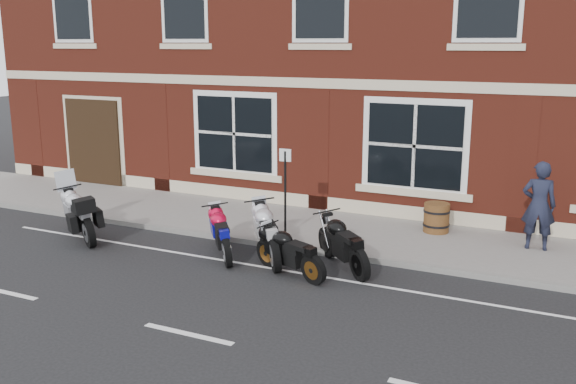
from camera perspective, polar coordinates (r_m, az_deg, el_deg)
name	(u,v)px	position (r m, az deg, el deg)	size (l,w,h in m)	color
ground	(275,273)	(12.64, -1.14, -7.21)	(80.00, 80.00, 0.00)	black
sidewalk	(332,231)	(15.23, 3.94, -3.44)	(30.00, 3.00, 0.12)	slate
kerb	(305,249)	(13.84, 1.51, -5.13)	(30.00, 0.16, 0.12)	slate
moto_touring_silver	(80,212)	(15.48, -18.00, -1.70)	(1.96, 1.37, 1.49)	black
moto_sport_red	(223,232)	(13.57, -5.77, -3.52)	(1.36, 1.65, 0.91)	black
moto_sport_black	(290,250)	(12.42, 0.15, -5.18)	(1.79, 0.84, 0.85)	black
moto_sport_silver	(269,231)	(13.32, -1.66, -3.47)	(1.48, 1.92, 1.03)	black
moto_naked_black	(344,241)	(12.82, 4.96, -4.37)	(1.63, 1.57, 0.96)	black
pedestrian_left	(539,206)	(14.42, 21.40, -1.13)	(0.69, 0.45, 1.89)	black
barrel_planter	(436,218)	(15.19, 13.06, -2.23)	(0.61, 0.61, 0.68)	#493513
parking_sign	(285,186)	(14.31, -0.25, 0.53)	(0.28, 0.05, 1.99)	black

